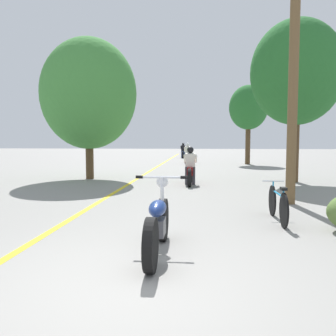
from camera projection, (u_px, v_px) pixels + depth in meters
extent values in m
plane|color=gray|center=(116.00, 284.00, 3.97)|extent=(120.00, 120.00, 0.00)
cube|color=yellow|center=(146.00, 173.00, 17.11)|extent=(0.14, 48.00, 0.01)
cylinder|color=brown|center=(293.00, 84.00, 8.72)|extent=(0.24, 0.24, 5.94)
cylinder|color=#513A23|center=(295.00, 142.00, 13.46)|extent=(0.32, 0.32, 3.05)
ellipsoid|color=#286B2D|center=(297.00, 72.00, 13.26)|extent=(3.42, 3.08, 3.94)
cylinder|color=#513A23|center=(248.00, 142.00, 23.37)|extent=(0.32, 0.32, 2.93)
ellipsoid|color=#286B2D|center=(248.00, 107.00, 23.19)|extent=(2.52, 2.27, 2.90)
cylinder|color=#513A23|center=(90.00, 152.00, 14.60)|extent=(0.32, 0.32, 2.24)
ellipsoid|color=#42893D|center=(89.00, 94.00, 14.41)|extent=(3.90, 3.51, 4.49)
cylinder|color=black|center=(163.00, 220.00, 5.67)|extent=(0.12, 0.67, 0.67)
cylinder|color=black|center=(151.00, 245.00, 4.30)|extent=(0.12, 0.67, 0.67)
ellipsoid|color=navy|center=(158.00, 208.00, 4.96)|extent=(0.24, 0.62, 0.22)
cube|color=#4C4C51|center=(158.00, 227.00, 4.98)|extent=(0.20, 0.36, 0.24)
cylinder|color=silver|center=(162.00, 199.00, 5.55)|extent=(0.06, 0.23, 0.71)
cylinder|color=silver|center=(162.00, 177.00, 5.44)|extent=(0.69, 0.04, 0.04)
cylinder|color=black|center=(139.00, 177.00, 5.47)|extent=(0.11, 0.05, 0.05)
cylinder|color=black|center=(184.00, 177.00, 5.40)|extent=(0.11, 0.05, 0.05)
sphere|color=silver|center=(162.00, 182.00, 5.53)|extent=(0.18, 0.18, 0.18)
cylinder|color=black|center=(191.00, 174.00, 13.52)|extent=(0.12, 0.64, 0.64)
cylinder|color=black|center=(190.00, 178.00, 12.14)|extent=(0.12, 0.64, 0.64)
cube|color=maroon|center=(190.00, 171.00, 12.81)|extent=(0.20, 0.89, 0.28)
cylinder|color=silver|center=(191.00, 156.00, 13.36)|extent=(0.50, 0.03, 0.03)
cylinder|color=#38383D|center=(187.00, 176.00, 12.79)|extent=(0.11, 0.11, 0.64)
cylinder|color=#38383D|center=(194.00, 176.00, 12.76)|extent=(0.11, 0.11, 0.64)
cube|color=silver|center=(190.00, 160.00, 12.76)|extent=(0.34, 0.27, 0.51)
cylinder|color=silver|center=(185.00, 158.00, 12.94)|extent=(0.08, 0.40, 0.32)
cylinder|color=silver|center=(196.00, 159.00, 12.90)|extent=(0.08, 0.40, 0.32)
sphere|color=black|center=(190.00, 150.00, 12.77)|extent=(0.24, 0.24, 0.24)
cylinder|color=black|center=(188.00, 159.00, 24.50)|extent=(0.12, 0.64, 0.64)
cylinder|color=black|center=(187.00, 160.00, 23.16)|extent=(0.12, 0.64, 0.64)
cube|color=silver|center=(188.00, 156.00, 23.82)|extent=(0.20, 0.86, 0.28)
cylinder|color=silver|center=(188.00, 149.00, 24.35)|extent=(0.50, 0.03, 0.03)
cylinder|color=#38383D|center=(186.00, 159.00, 23.80)|extent=(0.11, 0.11, 0.64)
cylinder|color=#38383D|center=(189.00, 159.00, 23.77)|extent=(0.11, 0.11, 0.64)
cube|color=silver|center=(188.00, 150.00, 23.77)|extent=(0.34, 0.27, 0.56)
cylinder|color=silver|center=(185.00, 149.00, 23.94)|extent=(0.08, 0.44, 0.34)
cylinder|color=silver|center=(191.00, 149.00, 23.90)|extent=(0.08, 0.44, 0.34)
sphere|color=white|center=(188.00, 145.00, 23.78)|extent=(0.24, 0.24, 0.24)
cylinder|color=black|center=(184.00, 154.00, 32.38)|extent=(0.12, 0.61, 0.61)
cylinder|color=black|center=(183.00, 155.00, 30.95)|extent=(0.12, 0.61, 0.61)
cube|color=navy|center=(183.00, 152.00, 31.65)|extent=(0.20, 0.92, 0.28)
cylinder|color=silver|center=(184.00, 147.00, 32.23)|extent=(0.50, 0.03, 0.03)
cylinder|color=slate|center=(182.00, 154.00, 31.62)|extent=(0.11, 0.11, 0.63)
cylinder|color=slate|center=(185.00, 154.00, 31.60)|extent=(0.11, 0.11, 0.63)
cube|color=black|center=(183.00, 148.00, 31.60)|extent=(0.34, 0.27, 0.52)
cylinder|color=black|center=(181.00, 147.00, 31.77)|extent=(0.08, 0.41, 0.32)
cylinder|color=black|center=(185.00, 147.00, 31.73)|extent=(0.08, 0.41, 0.32)
sphere|color=black|center=(183.00, 144.00, 31.61)|extent=(0.21, 0.21, 0.21)
cylinder|color=black|center=(272.00, 200.00, 7.52)|extent=(0.04, 0.65, 0.65)
cylinder|color=black|center=(284.00, 211.00, 6.46)|extent=(0.04, 0.65, 0.65)
cylinder|color=#197FB2|center=(278.00, 194.00, 6.97)|extent=(0.04, 0.86, 0.04)
cylinder|color=#197FB2|center=(283.00, 199.00, 6.52)|extent=(0.03, 0.03, 0.39)
cube|color=black|center=(284.00, 189.00, 6.51)|extent=(0.10, 0.20, 0.05)
cylinder|color=#197FB2|center=(273.00, 191.00, 7.46)|extent=(0.03, 0.03, 0.42)
cylinder|color=silver|center=(273.00, 181.00, 7.44)|extent=(0.44, 0.03, 0.03)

